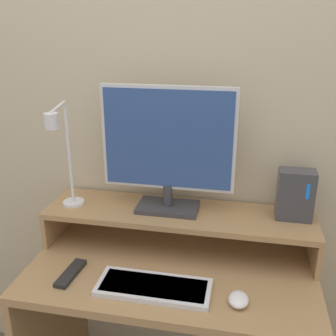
# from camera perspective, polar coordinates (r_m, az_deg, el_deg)

# --- Properties ---
(wall_back) EXTENTS (6.00, 0.05, 2.50)m
(wall_back) POSITION_cam_1_polar(r_m,az_deg,el_deg) (1.54, 2.77, 8.25)
(wall_back) COLOR beige
(wall_back) RESTS_ON ground_plane
(desk) EXTENTS (1.02, 0.55, 0.75)m
(desk) POSITION_cam_1_polar(r_m,az_deg,el_deg) (1.60, 0.46, -21.03)
(desk) COLOR #A87F51
(desk) RESTS_ON ground_plane
(monitor_shelf) EXTENTS (1.02, 0.26, 0.15)m
(monitor_shelf) POSITION_cam_1_polar(r_m,az_deg,el_deg) (1.52, 1.56, -7.09)
(monitor_shelf) COLOR #A87F51
(monitor_shelf) RESTS_ON desk
(monitor) EXTENTS (0.49, 0.14, 0.47)m
(monitor) POSITION_cam_1_polar(r_m,az_deg,el_deg) (1.43, -0.01, 3.13)
(monitor) COLOR #38383D
(monitor) RESTS_ON monitor_shelf
(desk_lamp) EXTENTS (0.10, 0.25, 0.41)m
(desk_lamp) POSITION_cam_1_polar(r_m,az_deg,el_deg) (1.45, -14.89, 1.79)
(desk_lamp) COLOR silver
(desk_lamp) RESTS_ON monitor_shelf
(router_dock) EXTENTS (0.13, 0.08, 0.19)m
(router_dock) POSITION_cam_1_polar(r_m,az_deg,el_deg) (1.49, 17.98, -3.72)
(router_dock) COLOR #3D3D42
(router_dock) RESTS_ON monitor_shelf
(keyboard) EXTENTS (0.38, 0.15, 0.02)m
(keyboard) POSITION_cam_1_polar(r_m,az_deg,el_deg) (1.35, -2.10, -16.89)
(keyboard) COLOR silver
(keyboard) RESTS_ON desk
(mouse) EXTENTS (0.06, 0.08, 0.03)m
(mouse) POSITION_cam_1_polar(r_m,az_deg,el_deg) (1.31, 10.19, -18.28)
(mouse) COLOR white
(mouse) RESTS_ON desk
(remote_control) EXTENTS (0.06, 0.16, 0.02)m
(remote_control) POSITION_cam_1_polar(r_m,az_deg,el_deg) (1.45, -13.93, -14.60)
(remote_control) COLOR black
(remote_control) RESTS_ON desk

